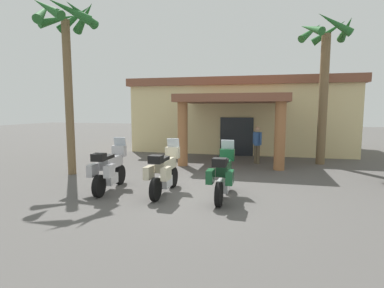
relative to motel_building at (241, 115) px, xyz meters
name	(u,v)px	position (x,y,z in m)	size (l,w,h in m)	color
ground_plane	(201,195)	(0.13, -11.21, -2.19)	(80.00, 80.00, 0.00)	#514F4C
motel_building	(241,115)	(0.00, 0.00, 0.00)	(13.23, 11.19, 4.32)	beige
motorcycle_silver	(110,169)	(-2.74, -11.53, -1.49)	(0.77, 2.21, 1.61)	black
motorcycle_cream	(165,171)	(-0.95, -11.40, -1.49)	(0.71, 2.21, 1.61)	black
motorcycle_green	(223,174)	(0.84, -11.40, -1.49)	(0.71, 2.21, 1.61)	black
pedestrian	(257,142)	(1.39, -5.47, -1.18)	(0.42, 0.38, 1.75)	brown
palm_tree_roadside	(67,39)	(-5.47, -9.77, 2.99)	(2.44, 2.40, 6.73)	brown
palm_tree_near_portico	(325,63)	(4.24, -4.72, 2.43)	(2.30, 2.43, 6.73)	brown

